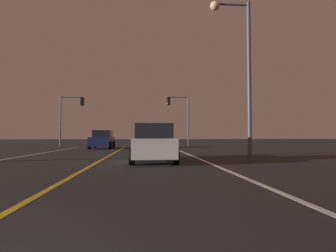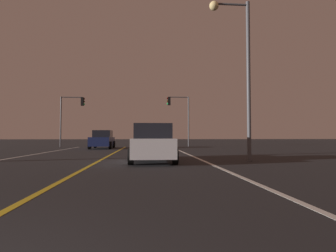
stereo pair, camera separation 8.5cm
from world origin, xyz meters
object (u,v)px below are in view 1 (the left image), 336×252
at_px(car_lead_same_lane, 153,144).
at_px(traffic_light_near_right, 178,110).
at_px(car_oncoming, 102,140).
at_px(traffic_light_near_left, 72,110).
at_px(street_lamp_right_near, 240,59).

height_order(car_lead_same_lane, traffic_light_near_right, traffic_light_near_right).
distance_m(car_oncoming, traffic_light_near_left, 6.41).
bearing_deg(car_lead_same_lane, traffic_light_near_right, -10.72).
relative_size(traffic_light_near_right, street_lamp_right_near, 0.74).
bearing_deg(car_lead_same_lane, traffic_light_near_left, 25.08).
xyz_separation_m(car_lead_same_lane, traffic_light_near_left, (-8.21, 17.54, 3.16)).
bearing_deg(car_lead_same_lane, car_oncoming, 17.81).
distance_m(car_oncoming, traffic_light_near_right, 9.24).
height_order(car_lead_same_lane, street_lamp_right_near, street_lamp_right_near).
height_order(car_oncoming, traffic_light_near_left, traffic_light_near_left).
xyz_separation_m(traffic_light_near_right, traffic_light_near_left, (-11.53, 0.00, -0.09)).
bearing_deg(traffic_light_near_left, car_oncoming, -46.15).
height_order(traffic_light_near_right, street_lamp_right_near, street_lamp_right_near).
relative_size(car_lead_same_lane, car_oncoming, 1.00).
relative_size(car_oncoming, traffic_light_near_left, 0.80).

